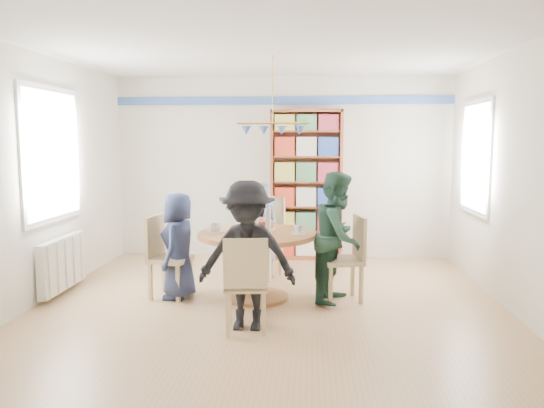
# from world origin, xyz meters

# --- Properties ---
(ground) EXTENTS (5.00, 5.00, 0.00)m
(ground) POSITION_xyz_m (0.00, 0.00, 0.00)
(ground) COLOR tan
(room_shell) EXTENTS (5.00, 5.00, 5.00)m
(room_shell) POSITION_xyz_m (-0.26, 0.87, 1.65)
(room_shell) COLOR white
(room_shell) RESTS_ON ground
(radiator) EXTENTS (0.12, 1.00, 0.60)m
(radiator) POSITION_xyz_m (-2.42, 0.30, 0.35)
(radiator) COLOR silver
(radiator) RESTS_ON ground
(dining_table) EXTENTS (1.30, 1.30, 0.75)m
(dining_table) POSITION_xyz_m (-0.16, 0.25, 0.56)
(dining_table) COLOR brown
(dining_table) RESTS_ON ground
(chair_left) EXTENTS (0.48, 0.48, 0.92)m
(chair_left) POSITION_xyz_m (-1.21, 0.25, 0.51)
(chair_left) COLOR tan
(chair_left) RESTS_ON ground
(chair_right) EXTENTS (0.49, 0.49, 0.94)m
(chair_right) POSITION_xyz_m (0.86, 0.28, 0.52)
(chair_right) COLOR tan
(chair_right) RESTS_ON ground
(chair_far) EXTENTS (0.59, 0.59, 1.03)m
(chair_far) POSITION_xyz_m (-0.16, 1.28, 0.57)
(chair_far) COLOR tan
(chair_far) RESTS_ON ground
(chair_near) EXTENTS (0.44, 0.44, 0.90)m
(chair_near) POSITION_xyz_m (-0.15, -0.81, 0.49)
(chair_near) COLOR tan
(chair_near) RESTS_ON ground
(person_left) EXTENTS (0.43, 0.61, 1.19)m
(person_left) POSITION_xyz_m (-1.03, 0.22, 0.59)
(person_left) COLOR #1C233E
(person_left) RESTS_ON ground
(person_right) EXTENTS (0.73, 0.83, 1.43)m
(person_right) POSITION_xyz_m (0.74, 0.23, 0.71)
(person_right) COLOR #1C3829
(person_right) RESTS_ON ground
(person_far) EXTENTS (0.50, 0.37, 1.23)m
(person_far) POSITION_xyz_m (-0.20, 1.18, 0.62)
(person_far) COLOR gray
(person_far) RESTS_ON ground
(person_near) EXTENTS (0.92, 0.55, 1.40)m
(person_near) POSITION_xyz_m (-0.15, -0.70, 0.70)
(person_near) COLOR black
(person_near) RESTS_ON ground
(bookshelf) EXTENTS (1.05, 0.32, 2.21)m
(bookshelf) POSITION_xyz_m (0.36, 2.34, 1.08)
(bookshelf) COLOR brown
(bookshelf) RESTS_ON ground
(tableware) EXTENTS (1.10, 1.10, 0.29)m
(tableware) POSITION_xyz_m (-0.18, 0.27, 0.81)
(tableware) COLOR white
(tableware) RESTS_ON dining_table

